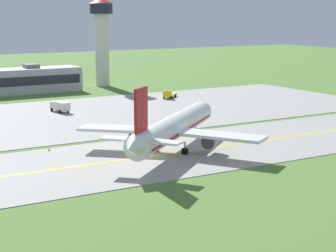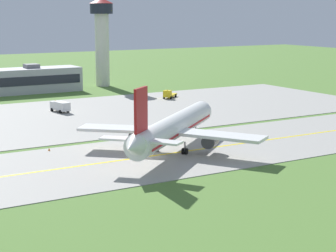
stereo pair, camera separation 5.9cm
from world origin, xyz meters
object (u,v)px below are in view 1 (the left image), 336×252
Objects in this scene: service_truck_baggage at (60,106)px; control_tower at (102,33)px; airplane_lead at (173,128)px; service_truck_fuel at (169,94)px.

control_tower reaches higher than service_truck_baggage.
control_tower is (27.47, 89.42, 12.56)m from airplane_lead.
control_tower is at bearing 54.33° from service_truck_baggage.
airplane_lead reaches higher than service_truck_baggage.
airplane_lead is at bearing -119.97° from service_truck_fuel.
service_truck_fuel is at bearing 11.00° from service_truck_baggage.
airplane_lead is 94.38m from control_tower.
service_truck_fuel is at bearing 60.03° from airplane_lead.
control_tower is (-3.85, 35.10, 15.51)m from service_truck_fuel.
airplane_lead is 1.18× the size of control_tower.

